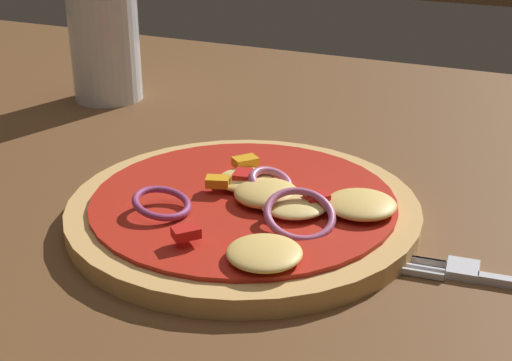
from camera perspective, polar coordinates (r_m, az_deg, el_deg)
dining_table at (r=0.46m, az=2.54°, el=-5.98°), size 1.36×0.89×0.03m
pizza at (r=0.47m, az=-0.64°, el=-2.22°), size 0.23×0.23×0.03m
beer_glass at (r=0.72m, az=-11.78°, el=10.91°), size 0.07×0.07×0.13m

